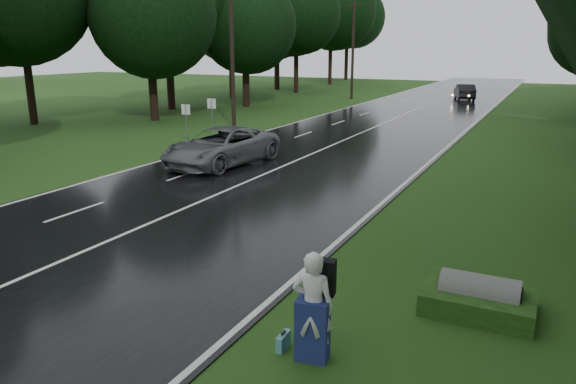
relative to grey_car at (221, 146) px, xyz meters
The scene contains 15 objects.
ground 10.74m from the grey_car, 75.37° to the right, with size 160.00×160.00×0.00m, color #224815.
road 10.05m from the grey_car, 74.33° to the left, with size 12.00×140.00×0.04m, color black.
lane_center 10.05m from the grey_car, 74.33° to the left, with size 0.12×140.00×0.01m, color silver.
grey_car is the anchor object (origin of this frame).
far_car 38.12m from the grey_car, 82.43° to the left, with size 1.67×4.79×1.58m, color black.
hitchhiker 16.30m from the grey_car, 51.27° to the right, with size 0.80×0.74×2.01m.
suitcase 15.92m from the grey_car, 52.88° to the right, with size 0.12×0.42×0.30m, color teal.
culvert 15.81m from the grey_car, 37.26° to the right, with size 0.79×0.79×1.57m, color slate.
utility_pole_mid 11.92m from the grey_car, 119.19° to the left, with size 1.80×0.28×9.59m, color black, non-canonical shape.
utility_pole_far 34.19m from the grey_car, 99.76° to the left, with size 1.80×0.28×10.40m, color black, non-canonical shape.
road_sign_a 5.72m from the grey_car, 142.73° to the left, with size 0.55×0.10×2.28m, color white, non-canonical shape.
road_sign_b 7.48m from the grey_car, 127.27° to the left, with size 0.57×0.10×2.39m, color white, non-canonical shape.
tree_left_d 17.30m from the grey_car, 139.88° to the left, with size 7.99×7.99×12.48m, color black, non-canonical shape.
tree_left_e 25.27m from the grey_car, 118.03° to the left, with size 7.58×7.58×11.84m, color black, non-canonical shape.
tree_left_f 40.88m from the grey_car, 110.68° to the left, with size 10.53×10.53×16.46m, color black, non-canonical shape.
Camera 1 is at (10.81, -10.05, 5.31)m, focal length 33.46 mm.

